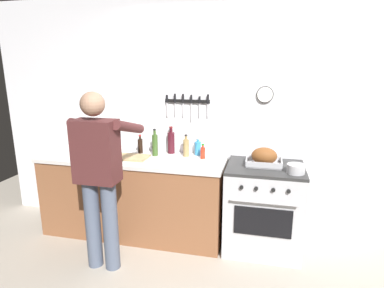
# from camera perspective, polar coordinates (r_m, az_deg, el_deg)

# --- Properties ---
(wall_back) EXTENTS (6.00, 0.13, 2.60)m
(wall_back) POSITION_cam_1_polar(r_m,az_deg,el_deg) (3.51, 9.87, 4.35)
(wall_back) COLOR silver
(wall_back) RESTS_ON ground
(counter_block) EXTENTS (2.03, 0.65, 0.90)m
(counter_block) POSITION_cam_1_polar(r_m,az_deg,el_deg) (3.68, -10.32, -9.02)
(counter_block) COLOR brown
(counter_block) RESTS_ON ground
(stove) EXTENTS (0.76, 0.67, 0.90)m
(stove) POSITION_cam_1_polar(r_m,az_deg,el_deg) (3.41, 12.65, -11.10)
(stove) COLOR #BCBCC1
(stove) RESTS_ON ground
(person_cook) EXTENTS (0.51, 0.63, 1.66)m
(person_cook) POSITION_cam_1_polar(r_m,az_deg,el_deg) (2.98, -16.36, -4.66)
(person_cook) COLOR #4C566B
(person_cook) RESTS_ON ground
(roasting_pan) EXTENTS (0.35, 0.26, 0.18)m
(roasting_pan) POSITION_cam_1_polar(r_m,az_deg,el_deg) (3.24, 12.80, -2.34)
(roasting_pan) COLOR #B7B7BC
(roasting_pan) RESTS_ON stove
(saucepan) EXTENTS (0.17, 0.17, 0.09)m
(saucepan) POSITION_cam_1_polar(r_m,az_deg,el_deg) (3.10, 18.12, -4.24)
(saucepan) COLOR #B7B7BC
(saucepan) RESTS_ON stove
(cutting_board) EXTENTS (0.36, 0.24, 0.02)m
(cutting_board) POSITION_cam_1_polar(r_m,az_deg,el_deg) (3.49, -10.84, -2.34)
(cutting_board) COLOR tan
(cutting_board) RESTS_ON counter_block
(bottle_vinegar) EXTENTS (0.06, 0.06, 0.24)m
(bottle_vinegar) POSITION_cam_1_polar(r_m,az_deg,el_deg) (3.47, -1.06, -0.59)
(bottle_vinegar) COLOR #997F4C
(bottle_vinegar) RESTS_ON counter_block
(bottle_hot_sauce) EXTENTS (0.05, 0.05, 0.16)m
(bottle_hot_sauce) POSITION_cam_1_polar(r_m,az_deg,el_deg) (3.40, 1.95, -1.55)
(bottle_hot_sauce) COLOR red
(bottle_hot_sauce) RESTS_ON counter_block
(bottle_dish_soap) EXTENTS (0.07, 0.07, 0.20)m
(bottle_dish_soap) POSITION_cam_1_polar(r_m,az_deg,el_deg) (3.53, 1.06, -0.71)
(bottle_dish_soap) COLOR #338CCC
(bottle_dish_soap) RESTS_ON counter_block
(bottle_soy_sauce) EXTENTS (0.06, 0.06, 0.21)m
(bottle_soy_sauce) POSITION_cam_1_polar(r_m,az_deg,el_deg) (3.65, -9.26, -0.26)
(bottle_soy_sauce) COLOR black
(bottle_soy_sauce) RESTS_ON counter_block
(bottle_wine_red) EXTENTS (0.08, 0.08, 0.31)m
(bottle_wine_red) POSITION_cam_1_polar(r_m,az_deg,el_deg) (3.60, -3.77, 0.34)
(bottle_wine_red) COLOR #47141E
(bottle_wine_red) RESTS_ON counter_block
(bottle_olive_oil) EXTENTS (0.06, 0.06, 0.30)m
(bottle_olive_oil) POSITION_cam_1_polar(r_m,az_deg,el_deg) (3.52, -6.66, -0.08)
(bottle_olive_oil) COLOR #385623
(bottle_olive_oil) RESTS_ON counter_block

